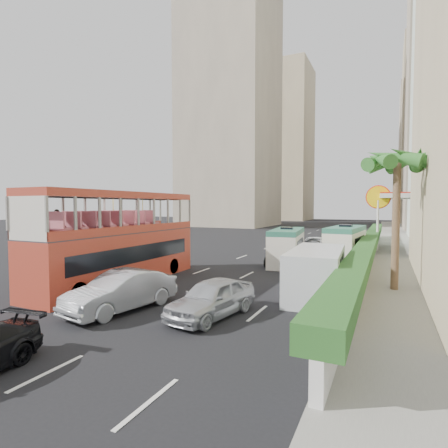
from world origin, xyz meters
The scene contains 18 objects.
ground_plane centered at (0.00, 0.00, 0.00)m, with size 200.00×200.00×0.00m, color black.
double_decker_bus centered at (-6.00, 0.00, 2.53)m, with size 2.50×11.00×5.06m, color #B73925.
car_silver_lane_a centered at (-2.39, -3.99, 0.00)m, with size 1.70×4.88×1.61m, color #BABDC2.
car_silver_lane_b centered at (1.33, -3.13, 0.00)m, with size 1.74×4.32×1.47m, color #BABDC2.
van_asset centered at (1.33, 17.44, 0.00)m, with size 2.32×5.03×1.40m, color silver.
minibus_near centered at (0.77, 10.00, 1.29)m, with size 1.95×5.84×2.59m, color silver.
minibus_far centered at (4.54, 13.06, 1.35)m, with size 2.04×6.11×2.71m, color silver.
panel_van_near centered at (4.44, 1.66, 1.12)m, with size 2.25×5.62×2.25m, color silver.
panel_van_far centered at (4.04, 23.68, 1.00)m, with size 2.00×5.00×2.00m, color silver.
sidewalk centered at (9.00, 25.00, 0.09)m, with size 6.00×120.00×0.18m, color #99968C.
kerb_wall centered at (6.20, 14.00, 0.68)m, with size 0.30×44.00×1.00m, color silver.
hedge centered at (6.20, 14.00, 1.53)m, with size 1.10×44.00×0.70m, color #2D6626.
palm_tree centered at (7.80, 4.00, 3.38)m, with size 0.36×0.36×6.40m, color brown.
shell_station centered at (10.00, 23.00, 2.75)m, with size 6.50×8.00×5.50m, color silver.
tower_far_a centered at (17.00, 82.00, 22.00)m, with size 14.00×14.00×44.00m, color #C1AE89.
tower_far_b centered at (17.00, 104.00, 20.00)m, with size 14.00×14.00×40.00m, color #B1A28B.
tower_left_a centered at (-24.00, 55.00, 26.00)m, with size 18.00×18.00×52.00m, color #B1A28B.
tower_left_b centered at (-22.00, 90.00, 23.00)m, with size 16.00×16.00×46.00m, color #C1AE89.
Camera 1 is at (7.44, -15.00, 4.30)m, focal length 28.00 mm.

